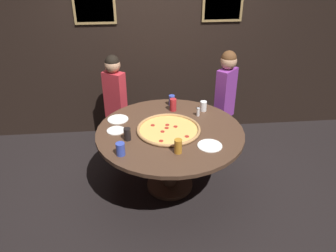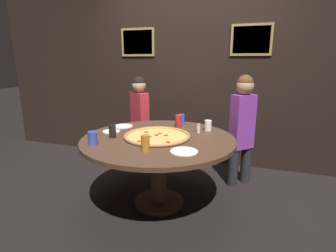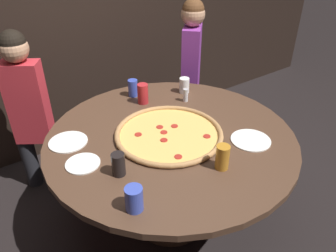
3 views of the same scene
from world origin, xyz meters
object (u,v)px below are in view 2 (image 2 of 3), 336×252
(drink_cup_front_edge, at_px, (182,119))
(drink_cup_far_left, at_px, (145,143))
(drink_cup_beside_pizza, at_px, (112,131))
(drink_cup_near_right, at_px, (208,125))
(giant_pizza, at_px, (157,136))
(diner_centre_back, at_px, (140,117))
(diner_side_left, at_px, (242,124))
(dining_table, at_px, (159,150))
(white_plate_left_side, at_px, (111,131))
(drink_cup_centre_back, at_px, (179,121))
(drink_cup_near_left, at_px, (93,138))
(white_plate_near_front, at_px, (123,126))
(condiment_shaker, at_px, (198,128))
(white_plate_far_back, at_px, (184,151))

(drink_cup_front_edge, distance_m, drink_cup_far_left, 1.01)
(drink_cup_beside_pizza, relative_size, drink_cup_near_right, 1.10)
(giant_pizza, xyz_separation_m, drink_cup_far_left, (0.05, -0.42, 0.06))
(diner_centre_back, height_order, diner_side_left, diner_side_left)
(dining_table, relative_size, drink_cup_near_right, 13.26)
(drink_cup_far_left, xyz_separation_m, white_plate_left_side, (-0.59, 0.46, -0.07))
(drink_cup_beside_pizza, relative_size, diner_centre_back, 0.10)
(dining_table, distance_m, drink_cup_centre_back, 0.51)
(dining_table, distance_m, drink_cup_front_edge, 0.63)
(dining_table, bearing_deg, giant_pizza, -179.18)
(drink_cup_near_right, bearing_deg, drink_cup_beside_pizza, -147.13)
(drink_cup_near_right, bearing_deg, diner_side_left, 44.95)
(diner_centre_back, distance_m, diner_side_left, 1.40)
(giant_pizza, bearing_deg, drink_cup_near_left, -140.24)
(drink_cup_near_left, distance_m, diner_centre_back, 1.32)
(giant_pizza, xyz_separation_m, white_plate_near_front, (-0.54, 0.29, -0.01))
(drink_cup_near_right, distance_m, condiment_shaker, 0.15)
(giant_pizza, distance_m, diner_centre_back, 1.09)
(white_plate_far_back, xyz_separation_m, white_plate_near_front, (-0.90, 0.62, 0.00))
(drink_cup_far_left, bearing_deg, drink_cup_front_edge, 87.36)
(drink_cup_far_left, distance_m, white_plate_far_back, 0.34)
(drink_cup_far_left, bearing_deg, diner_side_left, 57.75)
(giant_pizza, relative_size, drink_cup_near_left, 5.40)
(dining_table, xyz_separation_m, drink_cup_beside_pizza, (-0.44, -0.14, 0.20))
(white_plate_near_front, xyz_separation_m, condiment_shaker, (0.90, 0.01, 0.05))
(diner_side_left, bearing_deg, giant_pizza, -1.52)
(drink_cup_front_edge, distance_m, drink_cup_near_right, 0.39)
(drink_cup_near_right, bearing_deg, dining_table, -135.88)
(white_plate_far_back, bearing_deg, drink_cup_beside_pizza, 166.42)
(white_plate_far_back, bearing_deg, drink_cup_near_left, -175.51)
(drink_cup_front_edge, bearing_deg, diner_centre_back, 155.36)
(white_plate_near_front, distance_m, condiment_shaker, 0.90)
(drink_cup_far_left, bearing_deg, white_plate_far_back, 14.41)
(drink_cup_front_edge, bearing_deg, condiment_shaker, -48.13)
(diner_side_left, bearing_deg, drink_cup_beside_pizza, -8.72)
(drink_cup_beside_pizza, distance_m, white_plate_near_front, 0.45)
(drink_cup_near_left, relative_size, drink_cup_far_left, 0.88)
(drink_cup_near_right, relative_size, drink_cup_centre_back, 0.80)
(white_plate_near_front, bearing_deg, white_plate_far_back, -34.60)
(drink_cup_front_edge, xyz_separation_m, drink_cup_far_left, (-0.05, -1.01, 0.01))
(drink_cup_near_right, distance_m, diner_side_left, 0.50)
(giant_pizza, bearing_deg, drink_cup_beside_pizza, -161.27)
(drink_cup_near_left, xyz_separation_m, drink_cup_beside_pizza, (0.06, 0.26, 0.00))
(diner_side_left, bearing_deg, drink_cup_near_right, -0.56)
(dining_table, height_order, drink_cup_centre_back, drink_cup_centre_back)
(drink_cup_beside_pizza, height_order, diner_centre_back, diner_centre_back)
(drink_cup_near_left, relative_size, drink_cup_centre_back, 0.85)
(drink_cup_front_edge, bearing_deg, diner_side_left, 13.96)
(drink_cup_front_edge, relative_size, drink_cup_far_left, 0.91)
(drink_cup_front_edge, height_order, white_plate_left_side, drink_cup_front_edge)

